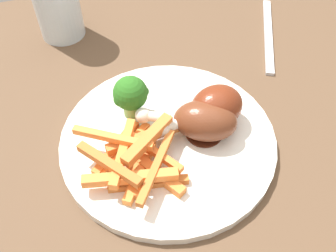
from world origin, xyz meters
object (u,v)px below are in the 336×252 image
(broccoli_floret_front, at_px, (131,94))
(chicken_drumstick_far, at_px, (202,121))
(chicken_drumstick_near, at_px, (214,108))
(carrot_fries_pile, at_px, (135,158))
(dinner_plate, at_px, (168,140))
(dining_table, at_px, (155,215))
(fork, at_px, (268,34))

(broccoli_floret_front, distance_m, chicken_drumstick_far, 0.09)
(chicken_drumstick_near, relative_size, chicken_drumstick_far, 0.98)
(carrot_fries_pile, bearing_deg, chicken_drumstick_near, 16.41)
(dinner_plate, bearing_deg, carrot_fries_pile, -150.12)
(dining_table, xyz_separation_m, carrot_fries_pile, (-0.02, 0.01, 0.14))
(dinner_plate, xyz_separation_m, chicken_drumstick_far, (0.04, -0.01, 0.03))
(chicken_drumstick_far, height_order, fork, chicken_drumstick_far)
(dinner_plate, bearing_deg, dining_table, -132.06)
(chicken_drumstick_near, xyz_separation_m, chicken_drumstick_far, (-0.02, -0.01, -0.00))
(carrot_fries_pile, bearing_deg, dining_table, -18.91)
(broccoli_floret_front, bearing_deg, chicken_drumstick_near, -27.72)
(broccoli_floret_front, relative_size, chicken_drumstick_near, 0.49)
(dining_table, bearing_deg, carrot_fries_pile, 161.09)
(dinner_plate, relative_size, chicken_drumstick_near, 2.21)
(carrot_fries_pile, height_order, chicken_drumstick_near, chicken_drumstick_near)
(dining_table, bearing_deg, dinner_plate, 47.94)
(dining_table, relative_size, broccoli_floret_front, 16.59)
(dinner_plate, height_order, chicken_drumstick_near, chicken_drumstick_near)
(broccoli_floret_front, relative_size, fork, 0.30)
(carrot_fries_pile, relative_size, chicken_drumstick_far, 1.06)
(dinner_plate, distance_m, chicken_drumstick_far, 0.05)
(chicken_drumstick_near, bearing_deg, dining_table, -157.19)
(broccoli_floret_front, height_order, chicken_drumstick_far, broccoli_floret_front)
(carrot_fries_pile, relative_size, chicken_drumstick_near, 1.08)
(dining_table, relative_size, dinner_plate, 3.69)
(broccoli_floret_front, distance_m, fork, 0.27)
(chicken_drumstick_near, bearing_deg, chicken_drumstick_far, -149.81)
(broccoli_floret_front, bearing_deg, dinner_plate, -59.79)
(fork, bearing_deg, chicken_drumstick_near, 159.42)
(dining_table, xyz_separation_m, fork, (0.25, 0.18, 0.11))
(carrot_fries_pile, distance_m, fork, 0.32)
(chicken_drumstick_far, xyz_separation_m, fork, (0.18, 0.16, -0.03))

